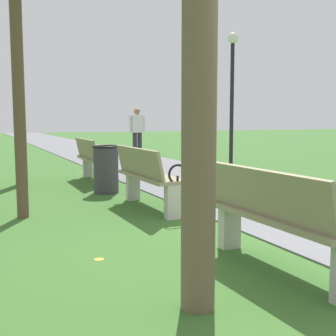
{
  "coord_description": "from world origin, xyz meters",
  "views": [
    {
      "loc": [
        -2.81,
        -2.97,
        1.3
      ],
      "look_at": [
        -0.05,
        3.1,
        0.55
      ],
      "focal_mm": 46.65,
      "sensor_mm": 36.0,
      "label": 1
    }
  ],
  "objects_px": {
    "park_bench_2": "(147,176)",
    "lamp_post": "(232,79)",
    "park_bench_1": "(274,216)",
    "trash_bin": "(106,169)",
    "pedestrian_walking": "(137,131)",
    "park_bench_3": "(93,158)"
  },
  "relations": [
    {
      "from": "park_bench_1",
      "to": "lamp_post",
      "type": "bearing_deg",
      "value": 60.02
    },
    {
      "from": "park_bench_3",
      "to": "pedestrian_walking",
      "type": "relative_size",
      "value": 0.99
    },
    {
      "from": "park_bench_2",
      "to": "park_bench_3",
      "type": "distance_m",
      "value": 3.05
    },
    {
      "from": "park_bench_2",
      "to": "trash_bin",
      "type": "xyz_separation_m",
      "value": [
        -0.15,
        1.6,
        -0.06
      ]
    },
    {
      "from": "park_bench_3",
      "to": "lamp_post",
      "type": "height_order",
      "value": "lamp_post"
    },
    {
      "from": "park_bench_2",
      "to": "lamp_post",
      "type": "bearing_deg",
      "value": 44.71
    },
    {
      "from": "park_bench_1",
      "to": "pedestrian_walking",
      "type": "relative_size",
      "value": 0.99
    },
    {
      "from": "park_bench_2",
      "to": "pedestrian_walking",
      "type": "bearing_deg",
      "value": 70.64
    },
    {
      "from": "park_bench_1",
      "to": "trash_bin",
      "type": "distance_m",
      "value": 4.49
    },
    {
      "from": "park_bench_2",
      "to": "park_bench_3",
      "type": "height_order",
      "value": "same"
    },
    {
      "from": "pedestrian_walking",
      "to": "trash_bin",
      "type": "distance_m",
      "value": 6.39
    },
    {
      "from": "park_bench_1",
      "to": "park_bench_2",
      "type": "xyz_separation_m",
      "value": [
        -0.0,
        2.88,
        0.0
      ]
    },
    {
      "from": "park_bench_1",
      "to": "park_bench_3",
      "type": "relative_size",
      "value": 1.0
    },
    {
      "from": "park_bench_3",
      "to": "pedestrian_walking",
      "type": "distance_m",
      "value": 5.04
    },
    {
      "from": "park_bench_3",
      "to": "trash_bin",
      "type": "distance_m",
      "value": 1.46
    },
    {
      "from": "park_bench_2",
      "to": "lamp_post",
      "type": "xyz_separation_m",
      "value": [
        3.88,
        3.84,
        1.82
      ]
    },
    {
      "from": "park_bench_1",
      "to": "trash_bin",
      "type": "xyz_separation_m",
      "value": [
        -0.15,
        4.49,
        -0.06
      ]
    },
    {
      "from": "park_bench_2",
      "to": "park_bench_3",
      "type": "bearing_deg",
      "value": 90.0
    },
    {
      "from": "park_bench_2",
      "to": "trash_bin",
      "type": "height_order",
      "value": "park_bench_2"
    },
    {
      "from": "trash_bin",
      "to": "park_bench_1",
      "type": "bearing_deg",
      "value": -88.12
    },
    {
      "from": "pedestrian_walking",
      "to": "trash_bin",
      "type": "relative_size",
      "value": 1.93
    },
    {
      "from": "park_bench_2",
      "to": "lamp_post",
      "type": "distance_m",
      "value": 5.75
    }
  ]
}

